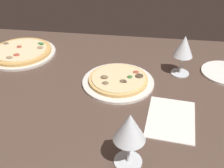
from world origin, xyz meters
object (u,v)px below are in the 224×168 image
Objects in this scene: wine_glass_far at (130,129)px; paper_menu at (171,119)px; pizza_main at (118,80)px; pizza_side at (21,52)px; wine_glass_near at (184,48)px.

paper_menu is at bearing -122.19° from wine_glass_far.
wine_glass_far is at bearing 100.89° from pizza_main.
pizza_main is at bearing -37.76° from paper_menu.
wine_glass_far is (-53.50, 54.27, 10.50)cm from pizza_side.
wine_glass_far is at bearing 134.59° from pizza_side.
wine_glass_near is (-16.52, -47.47, -0.28)cm from wine_glass_far.
wine_glass_far reaches higher than pizza_side.
pizza_side is at bearing -5.55° from wine_glass_near.
wine_glass_near is (-23.65, -10.46, 10.24)cm from pizza_main.
pizza_side is 71.09cm from wine_glass_near.
wine_glass_far is 0.80× the size of paper_menu.
wine_glass_far is 1.00× the size of wine_glass_near.
pizza_main is 0.88× the size of pizza_side.
wine_glass_far is at bearing 70.81° from wine_glass_near.
pizza_side is at bearing -22.55° from paper_menu.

